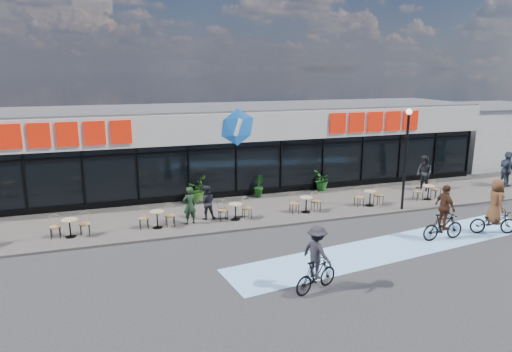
{
  "coord_description": "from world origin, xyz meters",
  "views": [
    {
      "loc": [
        -6.34,
        -15.42,
        6.66
      ],
      "look_at": [
        -0.07,
        3.5,
        1.98
      ],
      "focal_mm": 32.0,
      "sensor_mm": 36.0,
      "label": 1
    }
  ],
  "objects_px": {
    "potted_plant_mid": "(258,186)",
    "lamp_post": "(406,150)",
    "patron_left": "(190,206)",
    "potted_plant_left": "(196,190)",
    "potted_plant_right": "(322,180)",
    "pedestrian_b": "(507,168)",
    "patron_right": "(207,202)",
    "pedestrian_a": "(424,173)",
    "cyclist_a": "(494,213)",
    "cyclist_b": "(444,218)",
    "pedestrian_c": "(507,170)"
  },
  "relations": [
    {
      "from": "potted_plant_right",
      "to": "patron_left",
      "type": "distance_m",
      "value": 8.6
    },
    {
      "from": "pedestrian_a",
      "to": "pedestrian_b",
      "type": "bearing_deg",
      "value": 78.57
    },
    {
      "from": "cyclist_a",
      "to": "pedestrian_c",
      "type": "bearing_deg",
      "value": 40.5
    },
    {
      "from": "lamp_post",
      "to": "pedestrian_b",
      "type": "bearing_deg",
      "value": 13.74
    },
    {
      "from": "potted_plant_left",
      "to": "cyclist_a",
      "type": "distance_m",
      "value": 13.51
    },
    {
      "from": "potted_plant_mid",
      "to": "pedestrian_a",
      "type": "bearing_deg",
      "value": -10.61
    },
    {
      "from": "potted_plant_mid",
      "to": "pedestrian_c",
      "type": "relative_size",
      "value": 0.57
    },
    {
      "from": "potted_plant_mid",
      "to": "cyclist_b",
      "type": "bearing_deg",
      "value": -57.86
    },
    {
      "from": "potted_plant_left",
      "to": "patron_left",
      "type": "xyz_separation_m",
      "value": [
        -0.9,
        -3.17,
        0.17
      ]
    },
    {
      "from": "lamp_post",
      "to": "patron_right",
      "type": "distance_m",
      "value": 9.58
    },
    {
      "from": "pedestrian_c",
      "to": "lamp_post",
      "type": "bearing_deg",
      "value": -5.77
    },
    {
      "from": "patron_left",
      "to": "pedestrian_b",
      "type": "xyz_separation_m",
      "value": [
        18.62,
        1.02,
        0.17
      ]
    },
    {
      "from": "lamp_post",
      "to": "patron_right",
      "type": "bearing_deg",
      "value": 170.94
    },
    {
      "from": "potted_plant_right",
      "to": "pedestrian_a",
      "type": "height_order",
      "value": "pedestrian_a"
    },
    {
      "from": "pedestrian_b",
      "to": "pedestrian_a",
      "type": "bearing_deg",
      "value": 93.13
    },
    {
      "from": "pedestrian_b",
      "to": "cyclist_a",
      "type": "bearing_deg",
      "value": 138.89
    },
    {
      "from": "patron_left",
      "to": "pedestrian_b",
      "type": "relative_size",
      "value": 0.83
    },
    {
      "from": "lamp_post",
      "to": "potted_plant_mid",
      "type": "relative_size",
      "value": 4.35
    },
    {
      "from": "potted_plant_left",
      "to": "cyclist_b",
      "type": "distance_m",
      "value": 11.58
    },
    {
      "from": "potted_plant_mid",
      "to": "lamp_post",
      "type": "bearing_deg",
      "value": -36.11
    },
    {
      "from": "pedestrian_c",
      "to": "potted_plant_left",
      "type": "bearing_deg",
      "value": -25.97
    },
    {
      "from": "potted_plant_mid",
      "to": "patron_right",
      "type": "distance_m",
      "value": 4.39
    },
    {
      "from": "potted_plant_left",
      "to": "patron_left",
      "type": "height_order",
      "value": "patron_left"
    },
    {
      "from": "potted_plant_mid",
      "to": "cyclist_a",
      "type": "xyz_separation_m",
      "value": [
        7.55,
        -8.06,
        0.24
      ]
    },
    {
      "from": "lamp_post",
      "to": "cyclist_a",
      "type": "bearing_deg",
      "value": -65.94
    },
    {
      "from": "potted_plant_left",
      "to": "cyclist_b",
      "type": "relative_size",
      "value": 0.57
    },
    {
      "from": "patron_right",
      "to": "pedestrian_c",
      "type": "distance_m",
      "value": 17.39
    },
    {
      "from": "potted_plant_right",
      "to": "cyclist_b",
      "type": "xyz_separation_m",
      "value": [
        1.31,
        -8.1,
        0.25
      ]
    },
    {
      "from": "patron_right",
      "to": "potted_plant_left",
      "type": "bearing_deg",
      "value": -85.66
    },
    {
      "from": "potted_plant_left",
      "to": "pedestrian_a",
      "type": "height_order",
      "value": "pedestrian_a"
    },
    {
      "from": "lamp_post",
      "to": "cyclist_a",
      "type": "relative_size",
      "value": 2.07
    },
    {
      "from": "patron_left",
      "to": "cyclist_b",
      "type": "relative_size",
      "value": 0.72
    },
    {
      "from": "patron_left",
      "to": "pedestrian_b",
      "type": "bearing_deg",
      "value": 170.01
    },
    {
      "from": "lamp_post",
      "to": "pedestrian_c",
      "type": "height_order",
      "value": "lamp_post"
    },
    {
      "from": "patron_right",
      "to": "cyclist_a",
      "type": "relative_size",
      "value": 0.67
    },
    {
      "from": "pedestrian_a",
      "to": "cyclist_a",
      "type": "distance_m",
      "value": 6.55
    },
    {
      "from": "potted_plant_left",
      "to": "pedestrian_a",
      "type": "relative_size",
      "value": 0.66
    },
    {
      "from": "potted_plant_right",
      "to": "pedestrian_c",
      "type": "height_order",
      "value": "pedestrian_c"
    },
    {
      "from": "potted_plant_left",
      "to": "pedestrian_b",
      "type": "relative_size",
      "value": 0.65
    },
    {
      "from": "patron_left",
      "to": "lamp_post",
      "type": "bearing_deg",
      "value": 160.8
    },
    {
      "from": "potted_plant_mid",
      "to": "patron_left",
      "type": "height_order",
      "value": "patron_left"
    },
    {
      "from": "lamp_post",
      "to": "patron_left",
      "type": "height_order",
      "value": "lamp_post"
    },
    {
      "from": "pedestrian_b",
      "to": "pedestrian_c",
      "type": "distance_m",
      "value": 0.53
    },
    {
      "from": "cyclist_b",
      "to": "lamp_post",
      "type": "bearing_deg",
      "value": 77.93
    },
    {
      "from": "patron_right",
      "to": "lamp_post",
      "type": "bearing_deg",
      "value": 176.5
    },
    {
      "from": "potted_plant_left",
      "to": "pedestrian_c",
      "type": "distance_m",
      "value": 17.52
    },
    {
      "from": "patron_left",
      "to": "cyclist_b",
      "type": "distance_m",
      "value": 10.45
    },
    {
      "from": "lamp_post",
      "to": "potted_plant_right",
      "type": "distance_m",
      "value": 5.34
    },
    {
      "from": "potted_plant_right",
      "to": "pedestrian_b",
      "type": "relative_size",
      "value": 0.57
    },
    {
      "from": "potted_plant_left",
      "to": "potted_plant_mid",
      "type": "distance_m",
      "value": 3.32
    }
  ]
}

